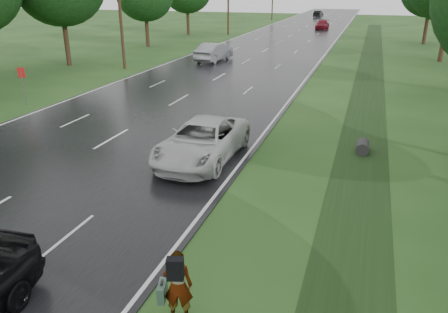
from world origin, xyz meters
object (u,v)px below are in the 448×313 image
at_px(white_pickup, 202,141).
at_px(pedestrian, 177,285).
at_px(road_sign, 22,79).
at_px(silver_sedan, 214,52).

bearing_deg(white_pickup, pedestrian, -71.23).
distance_m(pedestrian, white_pickup, 9.45).
xyz_separation_m(road_sign, silver_sedan, (5.50, 19.19, -0.74)).
bearing_deg(white_pickup, silver_sedan, 109.57).
height_order(pedestrian, white_pickup, pedestrian).
height_order(white_pickup, silver_sedan, silver_sedan).
bearing_deg(pedestrian, road_sign, -56.54).
relative_size(pedestrian, white_pickup, 0.30).
relative_size(pedestrian, silver_sedan, 0.33).
relative_size(road_sign, silver_sedan, 0.44).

